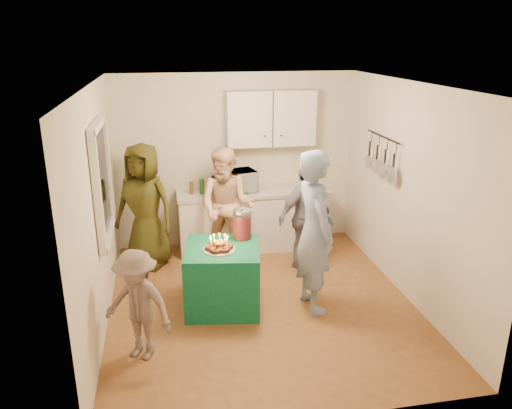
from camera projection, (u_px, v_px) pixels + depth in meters
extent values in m
plane|color=brown|center=(261.00, 303.00, 6.08)|extent=(4.00, 4.00, 0.00)
plane|color=white|center=(262.00, 85.00, 5.25)|extent=(4.00, 4.00, 0.00)
plane|color=silver|center=(236.00, 161.00, 7.52)|extent=(3.60, 3.60, 0.00)
plane|color=silver|center=(97.00, 211.00, 5.35)|extent=(4.00, 4.00, 0.00)
plane|color=silver|center=(409.00, 193.00, 5.98)|extent=(4.00, 4.00, 0.00)
cube|color=black|center=(101.00, 181.00, 5.55)|extent=(0.04, 1.00, 1.20)
cube|color=white|center=(253.00, 221.00, 7.56)|extent=(2.20, 0.58, 0.86)
cube|color=beige|center=(252.00, 192.00, 7.41)|extent=(2.24, 0.62, 0.05)
cube|color=white|center=(271.00, 118.00, 7.26)|extent=(1.30, 0.30, 0.80)
cube|color=black|center=(380.00, 156.00, 6.52)|extent=(0.12, 1.00, 0.60)
imported|color=white|center=(236.00, 181.00, 7.31)|extent=(0.63, 0.49, 0.31)
cube|color=#0F6542|center=(223.00, 277.00, 5.90)|extent=(0.97, 0.97, 0.76)
cylinder|color=red|center=(242.00, 225.00, 6.00)|extent=(0.22, 0.22, 0.34)
imported|color=#8B9ECA|center=(314.00, 232.00, 5.70)|extent=(0.53, 0.75, 1.92)
imported|color=brown|center=(145.00, 206.00, 6.83)|extent=(1.02, 0.90, 1.75)
imported|color=#E89B79|center=(227.00, 207.00, 6.93)|extent=(1.00, 0.90, 1.67)
imported|color=#150F34|center=(305.00, 216.00, 6.80)|extent=(0.95, 0.71, 1.50)
imported|color=#645450|center=(138.00, 305.00, 4.89)|extent=(0.86, 0.77, 1.16)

